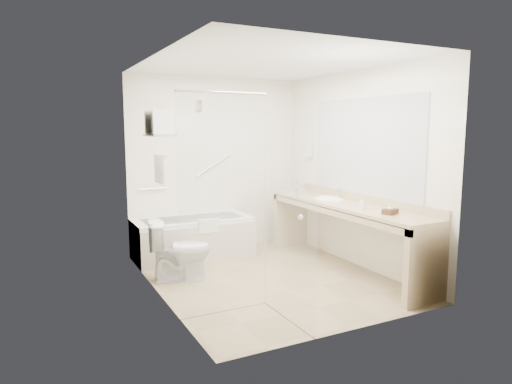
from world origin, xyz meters
name	(u,v)px	position (x,y,z in m)	size (l,w,h in m)	color
floor	(267,278)	(0.00, 0.00, 0.00)	(3.20, 3.20, 0.00)	tan
ceiling	(268,63)	(0.00, 0.00, 2.50)	(2.60, 3.20, 0.10)	silver
wall_back	(216,164)	(0.00, 1.60, 1.25)	(2.60, 0.10, 2.50)	white
wall_front	(357,191)	(0.00, -1.60, 1.25)	(2.60, 0.10, 2.50)	white
wall_left	(157,180)	(-1.30, 0.00, 1.25)	(0.10, 3.20, 2.50)	white
wall_right	(356,169)	(1.30, 0.00, 1.25)	(0.10, 3.20, 2.50)	white
bathtub	(193,238)	(-0.50, 1.24, 0.28)	(1.60, 0.73, 0.59)	white
grab_bar_short	(153,189)	(-0.95, 1.56, 0.95)	(0.03, 0.03, 0.40)	silver
grab_bar_long	(214,165)	(-0.05, 1.56, 1.25)	(0.03, 0.03, 0.60)	silver
shower_enclosure	(255,206)	(-0.63, -0.93, 1.07)	(0.96, 0.91, 2.11)	silver
towel_shelf	(159,130)	(-1.17, 0.35, 1.75)	(0.24, 0.55, 0.81)	silver
vanity_counter	(345,220)	(1.02, -0.15, 0.64)	(0.55, 2.70, 0.95)	tan
sink	(329,201)	(1.05, 0.25, 0.82)	(0.40, 0.52, 0.14)	white
faucet	(338,192)	(1.20, 0.25, 0.93)	(0.03, 0.03, 0.14)	silver
mirror	(364,146)	(1.29, -0.15, 1.55)	(0.02, 2.00, 1.20)	silver
hairdryer_unit	(308,150)	(1.25, 1.05, 1.45)	(0.08, 0.10, 0.18)	silver
toilet	(180,251)	(-0.95, 0.41, 0.35)	(0.40, 0.72, 0.70)	white
amenity_basket	(390,211)	(1.01, -0.94, 0.88)	(0.17, 0.11, 0.06)	#4C2E1B
soap_bottle_a	(362,207)	(0.93, -0.58, 0.88)	(0.06, 0.14, 0.06)	silver
soap_bottle_b	(390,210)	(1.04, -0.91, 0.89)	(0.08, 0.10, 0.08)	silver
water_bottle_left	(297,188)	(0.92, 0.83, 0.93)	(0.05, 0.05, 0.17)	silver
water_bottle_mid	(292,186)	(0.97, 1.06, 0.93)	(0.05, 0.05, 0.17)	silver
water_bottle_right	(297,186)	(1.08, 1.10, 0.93)	(0.05, 0.05, 0.17)	silver
drinking_glass_near	(304,191)	(0.97, 0.73, 0.90)	(0.07, 0.07, 0.09)	silver
drinking_glass_far	(297,193)	(0.82, 0.66, 0.89)	(0.07, 0.07, 0.09)	silver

